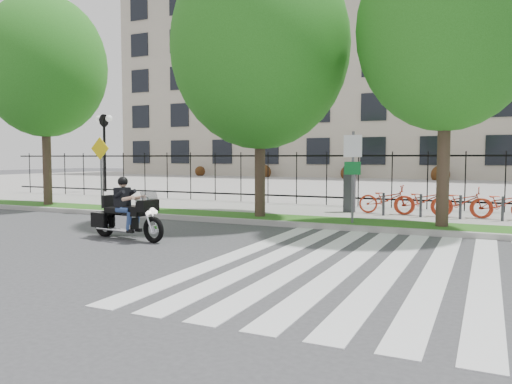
% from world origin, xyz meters
% --- Properties ---
extents(ground, '(120.00, 120.00, 0.00)m').
position_xyz_m(ground, '(0.00, 0.00, 0.00)').
color(ground, '#38383A').
rests_on(ground, ground).
extents(curb, '(60.00, 0.20, 0.15)m').
position_xyz_m(curb, '(0.00, 4.10, 0.07)').
color(curb, '#9A9891').
rests_on(curb, ground).
extents(grass_verge, '(60.00, 1.50, 0.15)m').
position_xyz_m(grass_verge, '(0.00, 4.95, 0.07)').
color(grass_verge, '#204C13').
rests_on(grass_verge, ground).
extents(sidewalk, '(60.00, 3.50, 0.15)m').
position_xyz_m(sidewalk, '(0.00, 7.45, 0.07)').
color(sidewalk, gray).
rests_on(sidewalk, ground).
extents(plaza, '(80.00, 34.00, 0.10)m').
position_xyz_m(plaza, '(0.00, 25.00, 0.05)').
color(plaza, gray).
rests_on(plaza, ground).
extents(crosswalk_stripes, '(5.70, 8.00, 0.01)m').
position_xyz_m(crosswalk_stripes, '(4.83, 0.00, 0.01)').
color(crosswalk_stripes, silver).
rests_on(crosswalk_stripes, ground).
extents(iron_fence, '(30.00, 0.06, 2.00)m').
position_xyz_m(iron_fence, '(0.00, 9.20, 1.15)').
color(iron_fence, black).
rests_on(iron_fence, sidewalk).
extents(office_building, '(60.00, 21.90, 20.15)m').
position_xyz_m(office_building, '(0.00, 44.92, 9.97)').
color(office_building, '#AFA48D').
rests_on(office_building, ground).
extents(lamp_post_left, '(1.06, 0.70, 4.25)m').
position_xyz_m(lamp_post_left, '(-12.00, 12.00, 3.21)').
color(lamp_post_left, black).
rests_on(lamp_post_left, ground).
extents(street_tree_0, '(4.60, 4.60, 7.84)m').
position_xyz_m(street_tree_0, '(-8.49, 4.95, 5.34)').
color(street_tree_0, '#32251B').
rests_on(street_tree_0, grass_verge).
extents(street_tree_1, '(5.36, 5.36, 8.20)m').
position_xyz_m(street_tree_1, '(0.39, 4.95, 5.26)').
color(street_tree_1, '#32251B').
rests_on(street_tree_1, grass_verge).
extents(street_tree_2, '(4.57, 4.57, 7.71)m').
position_xyz_m(street_tree_2, '(5.63, 4.95, 5.23)').
color(street_tree_2, '#32251B').
rests_on(street_tree_2, grass_verge).
extents(bike_share_station, '(8.85, 0.85, 1.50)m').
position_xyz_m(bike_share_station, '(7.01, 7.20, 0.62)').
color(bike_share_station, '#2D2D33').
rests_on(bike_share_station, sidewalk).
extents(sign_pole_regulatory, '(0.50, 0.09, 2.50)m').
position_xyz_m(sign_pole_regulatory, '(3.34, 4.58, 1.74)').
color(sign_pole_regulatory, '#59595B').
rests_on(sign_pole_regulatory, grass_verge).
extents(sign_pole_warning, '(0.78, 0.09, 2.49)m').
position_xyz_m(sign_pole_warning, '(-5.52, 4.58, 1.74)').
color(sign_pole_warning, '#59595B').
rests_on(sign_pole_warning, grass_verge).
extents(motorcycle_rider, '(2.31, 0.85, 1.79)m').
position_xyz_m(motorcycle_rider, '(-1.02, 0.49, 0.60)').
color(motorcycle_rider, black).
rests_on(motorcycle_rider, ground).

